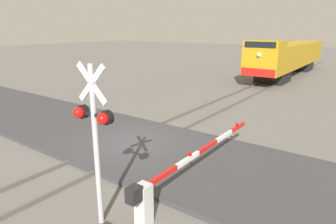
% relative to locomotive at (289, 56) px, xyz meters
% --- Properties ---
extents(ground_plane, '(160.00, 160.00, 0.00)m').
position_rel_locomotive_xyz_m(ground_plane, '(0.00, -24.15, -2.05)').
color(ground_plane, '#605E59').
extents(rail_track_left, '(0.08, 80.00, 0.15)m').
position_rel_locomotive_xyz_m(rail_track_left, '(-0.72, -24.15, -1.97)').
color(rail_track_left, '#59544C').
rests_on(rail_track_left, ground_plane).
extents(rail_track_right, '(0.08, 80.00, 0.15)m').
position_rel_locomotive_xyz_m(rail_track_right, '(0.72, -24.15, -1.97)').
color(rail_track_right, '#59544C').
rests_on(rail_track_right, ground_plane).
extents(road_surface, '(36.00, 5.66, 0.15)m').
position_rel_locomotive_xyz_m(road_surface, '(0.00, -24.15, -1.97)').
color(road_surface, '#38383A').
rests_on(road_surface, ground_plane).
extents(locomotive, '(2.98, 18.89, 3.92)m').
position_rel_locomotive_xyz_m(locomotive, '(0.00, 0.00, 0.00)').
color(locomotive, black).
rests_on(locomotive, ground_plane).
extents(crossing_signal, '(1.18, 0.33, 4.16)m').
position_rel_locomotive_xyz_m(crossing_signal, '(2.90, -28.59, 0.55)').
color(crossing_signal, '#ADADB2').
rests_on(crossing_signal, ground_plane).
extents(crossing_gate, '(0.36, 7.00, 1.24)m').
position_rel_locomotive_xyz_m(crossing_gate, '(3.86, -26.90, -1.26)').
color(crossing_gate, silver).
rests_on(crossing_gate, ground_plane).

